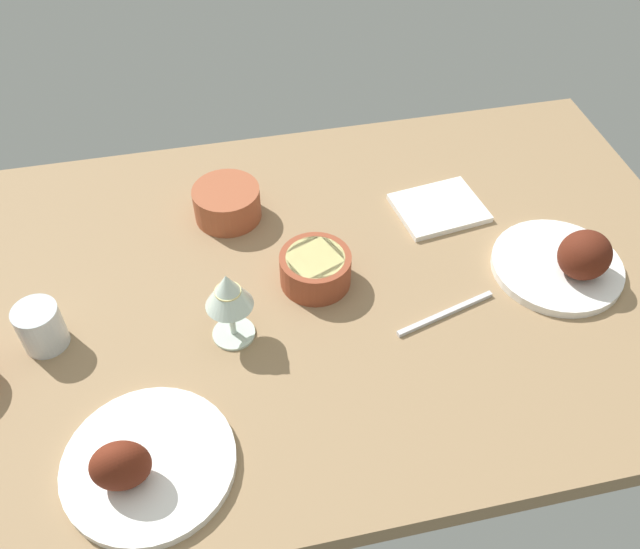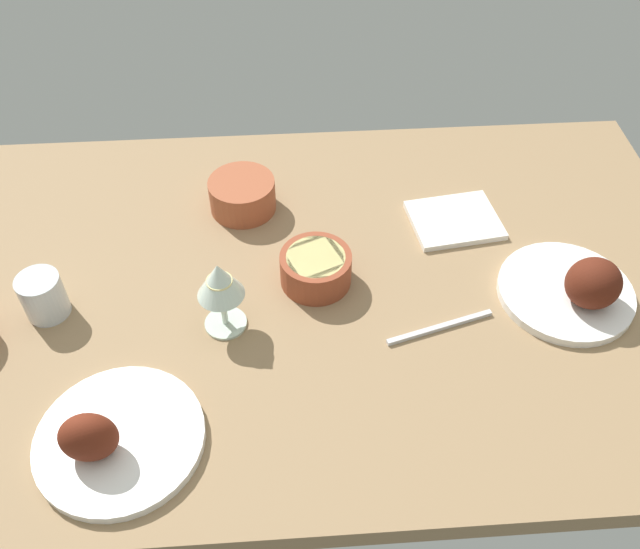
{
  "view_description": "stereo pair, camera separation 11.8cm",
  "coord_description": "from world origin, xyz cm",
  "px_view_note": "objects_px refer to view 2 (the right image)",
  "views": [
    {
      "loc": [
        17.17,
        79.3,
        92.1
      ],
      "look_at": [
        0.0,
        0.0,
        6.0
      ],
      "focal_mm": 38.3,
      "sensor_mm": 36.0,
      "label": 1
    },
    {
      "loc": [
        5.52,
        80.95,
        92.1
      ],
      "look_at": [
        0.0,
        0.0,
        6.0
      ],
      "focal_mm": 38.3,
      "sensor_mm": 36.0,
      "label": 2
    }
  ],
  "objects_px": {
    "wine_glass": "(220,284)",
    "plate_center_main": "(578,288)",
    "plate_far_side": "(111,439)",
    "spoon_loose": "(440,327)",
    "water_tumbler": "(43,296)",
    "folded_napkin": "(454,220)",
    "bowl_cream": "(242,194)",
    "bowl_potatoes": "(316,268)"
  },
  "relations": [
    {
      "from": "plate_center_main",
      "to": "bowl_cream",
      "type": "relative_size",
      "value": 1.81
    },
    {
      "from": "plate_far_side",
      "to": "bowl_potatoes",
      "type": "relative_size",
      "value": 1.96
    },
    {
      "from": "plate_far_side",
      "to": "spoon_loose",
      "type": "xyz_separation_m",
      "value": [
        -0.51,
        -0.18,
        -0.02
      ]
    },
    {
      "from": "plate_center_main",
      "to": "plate_far_side",
      "type": "relative_size",
      "value": 0.95
    },
    {
      "from": "bowl_cream",
      "to": "water_tumbler",
      "type": "distance_m",
      "value": 0.41
    },
    {
      "from": "plate_center_main",
      "to": "wine_glass",
      "type": "xyz_separation_m",
      "value": [
        0.59,
        0.01,
        0.07
      ]
    },
    {
      "from": "wine_glass",
      "to": "plate_center_main",
      "type": "bearing_deg",
      "value": -178.75
    },
    {
      "from": "bowl_cream",
      "to": "spoon_loose",
      "type": "height_order",
      "value": "bowl_cream"
    },
    {
      "from": "plate_far_side",
      "to": "spoon_loose",
      "type": "height_order",
      "value": "plate_far_side"
    },
    {
      "from": "bowl_potatoes",
      "to": "wine_glass",
      "type": "xyz_separation_m",
      "value": [
        0.16,
        0.09,
        0.07
      ]
    },
    {
      "from": "wine_glass",
      "to": "water_tumbler",
      "type": "distance_m",
      "value": 0.31
    },
    {
      "from": "wine_glass",
      "to": "folded_napkin",
      "type": "bearing_deg",
      "value": -152.73
    },
    {
      "from": "wine_glass",
      "to": "spoon_loose",
      "type": "bearing_deg",
      "value": 174.43
    },
    {
      "from": "plate_center_main",
      "to": "spoon_loose",
      "type": "bearing_deg",
      "value": 11.15
    },
    {
      "from": "bowl_potatoes",
      "to": "water_tumbler",
      "type": "height_order",
      "value": "water_tumbler"
    },
    {
      "from": "folded_napkin",
      "to": "plate_far_side",
      "type": "bearing_deg",
      "value": 36.87
    },
    {
      "from": "water_tumbler",
      "to": "plate_center_main",
      "type": "bearing_deg",
      "value": 177.77
    },
    {
      "from": "plate_far_side",
      "to": "water_tumbler",
      "type": "relative_size",
      "value": 3.08
    },
    {
      "from": "water_tumbler",
      "to": "plate_far_side",
      "type": "bearing_deg",
      "value": 118.64
    },
    {
      "from": "plate_center_main",
      "to": "spoon_loose",
      "type": "relative_size",
      "value": 1.22
    },
    {
      "from": "water_tumbler",
      "to": "folded_napkin",
      "type": "height_order",
      "value": "water_tumbler"
    },
    {
      "from": "bowl_potatoes",
      "to": "plate_center_main",
      "type": "bearing_deg",
      "value": 170.18
    },
    {
      "from": "water_tumbler",
      "to": "folded_napkin",
      "type": "bearing_deg",
      "value": -166.56
    },
    {
      "from": "bowl_potatoes",
      "to": "water_tumbler",
      "type": "bearing_deg",
      "value": 5.18
    },
    {
      "from": "bowl_potatoes",
      "to": "wine_glass",
      "type": "bearing_deg",
      "value": 29.67
    },
    {
      "from": "plate_center_main",
      "to": "bowl_potatoes",
      "type": "height_order",
      "value": "plate_center_main"
    },
    {
      "from": "bowl_potatoes",
      "to": "folded_napkin",
      "type": "distance_m",
      "value": 0.31
    },
    {
      "from": "bowl_cream",
      "to": "folded_napkin",
      "type": "height_order",
      "value": "bowl_cream"
    },
    {
      "from": "bowl_cream",
      "to": "wine_glass",
      "type": "height_order",
      "value": "wine_glass"
    },
    {
      "from": "folded_napkin",
      "to": "spoon_loose",
      "type": "xyz_separation_m",
      "value": [
        0.08,
        0.26,
        -0.0
      ]
    },
    {
      "from": "bowl_potatoes",
      "to": "spoon_loose",
      "type": "distance_m",
      "value": 0.23
    },
    {
      "from": "bowl_potatoes",
      "to": "bowl_cream",
      "type": "bearing_deg",
      "value": -57.69
    },
    {
      "from": "bowl_potatoes",
      "to": "water_tumbler",
      "type": "xyz_separation_m",
      "value": [
        0.45,
        0.04,
        0.01
      ]
    },
    {
      "from": "bowl_cream",
      "to": "wine_glass",
      "type": "relative_size",
      "value": 0.91
    },
    {
      "from": "water_tumbler",
      "to": "folded_napkin",
      "type": "xyz_separation_m",
      "value": [
        -0.73,
        -0.17,
        -0.03
      ]
    },
    {
      "from": "spoon_loose",
      "to": "bowl_potatoes",
      "type": "bearing_deg",
      "value": -47.98
    },
    {
      "from": "plate_far_side",
      "to": "wine_glass",
      "type": "distance_m",
      "value": 0.28
    },
    {
      "from": "bowl_cream",
      "to": "water_tumbler",
      "type": "bearing_deg",
      "value": 36.97
    },
    {
      "from": "water_tumbler",
      "to": "bowl_cream",
      "type": "bearing_deg",
      "value": -143.03
    },
    {
      "from": "wine_glass",
      "to": "water_tumbler",
      "type": "height_order",
      "value": "wine_glass"
    },
    {
      "from": "plate_center_main",
      "to": "folded_napkin",
      "type": "bearing_deg",
      "value": -51.87
    },
    {
      "from": "wine_glass",
      "to": "spoon_loose",
      "type": "height_order",
      "value": "wine_glass"
    }
  ]
}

